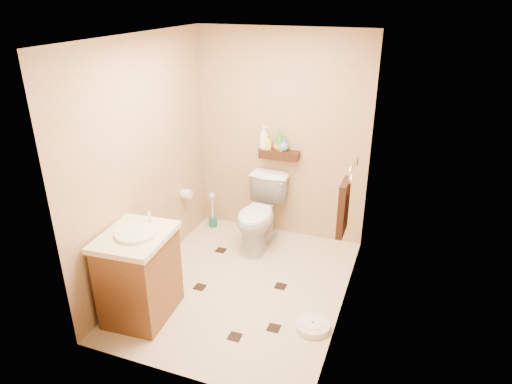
% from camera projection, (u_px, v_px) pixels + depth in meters
% --- Properties ---
extents(ground, '(2.50, 2.50, 0.00)m').
position_uv_depth(ground, '(242.00, 286.00, 4.61)').
color(ground, beige).
rests_on(ground, ground).
extents(wall_back, '(2.00, 0.04, 2.40)m').
position_uv_depth(wall_back, '(282.00, 137.00, 5.19)').
color(wall_back, tan).
rests_on(wall_back, ground).
extents(wall_front, '(2.00, 0.04, 2.40)m').
position_uv_depth(wall_front, '(170.00, 242.00, 3.05)').
color(wall_front, tan).
rests_on(wall_front, ground).
extents(wall_left, '(0.04, 2.50, 2.40)m').
position_uv_depth(wall_left, '(145.00, 163.00, 4.44)').
color(wall_left, tan).
rests_on(wall_left, ground).
extents(wall_right, '(0.04, 2.50, 2.40)m').
position_uv_depth(wall_right, '(351.00, 192.00, 3.80)').
color(wall_right, tan).
rests_on(wall_right, ground).
extents(ceiling, '(2.00, 2.50, 0.02)m').
position_uv_depth(ceiling, '(238.00, 37.00, 3.63)').
color(ceiling, white).
rests_on(ceiling, wall_back).
extents(wall_shelf, '(0.46, 0.14, 0.10)m').
position_uv_depth(wall_shelf, '(279.00, 155.00, 5.20)').
color(wall_shelf, '#3C1C10').
rests_on(wall_shelf, wall_back).
extents(floor_accents, '(1.09, 1.43, 0.01)m').
position_uv_depth(floor_accents, '(244.00, 287.00, 4.59)').
color(floor_accents, black).
rests_on(floor_accents, ground).
extents(toilet, '(0.46, 0.80, 0.80)m').
position_uv_depth(toilet, '(260.00, 214.00, 5.19)').
color(toilet, white).
rests_on(toilet, ground).
extents(vanity, '(0.60, 0.72, 0.96)m').
position_uv_depth(vanity, '(139.00, 274.00, 4.06)').
color(vanity, brown).
rests_on(vanity, ground).
extents(bathroom_scale, '(0.33, 0.33, 0.06)m').
position_uv_depth(bathroom_scale, '(313.00, 325.00, 4.02)').
color(bathroom_scale, white).
rests_on(bathroom_scale, ground).
extents(toilet_brush, '(0.11, 0.11, 0.46)m').
position_uv_depth(toilet_brush, '(213.00, 215.00, 5.71)').
color(toilet_brush, '#196559').
rests_on(toilet_brush, ground).
extents(towel_ring, '(0.12, 0.30, 0.76)m').
position_uv_depth(towel_ring, '(344.00, 205.00, 4.15)').
color(towel_ring, silver).
rests_on(towel_ring, wall_right).
extents(toilet_paper, '(0.12, 0.11, 0.12)m').
position_uv_depth(toilet_paper, '(186.00, 194.00, 5.22)').
color(toilet_paper, white).
rests_on(toilet_paper, wall_left).
extents(bottle_a, '(0.12, 0.12, 0.27)m').
position_uv_depth(bottle_a, '(264.00, 138.00, 5.18)').
color(bottle_a, white).
rests_on(bottle_a, wall_shelf).
extents(bottle_b, '(0.11, 0.11, 0.17)m').
position_uv_depth(bottle_b, '(267.00, 142.00, 5.19)').
color(bottle_b, '#EDFF35').
rests_on(bottle_b, wall_shelf).
extents(bottle_c, '(0.10, 0.10, 0.13)m').
position_uv_depth(bottle_c, '(278.00, 145.00, 5.15)').
color(bottle_c, orange).
rests_on(bottle_c, wall_shelf).
extents(bottle_d, '(0.11, 0.11, 0.25)m').
position_uv_depth(bottle_d, '(280.00, 140.00, 5.13)').
color(bottle_d, green).
rests_on(bottle_d, wall_shelf).
extents(bottle_e, '(0.09, 0.09, 0.15)m').
position_uv_depth(bottle_e, '(283.00, 145.00, 5.13)').
color(bottle_e, '#F09350').
rests_on(bottle_e, wall_shelf).
extents(bottle_f, '(0.16, 0.16, 0.15)m').
position_uv_depth(bottle_f, '(283.00, 145.00, 5.13)').
color(bottle_f, '#518FCC').
rests_on(bottle_f, wall_shelf).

